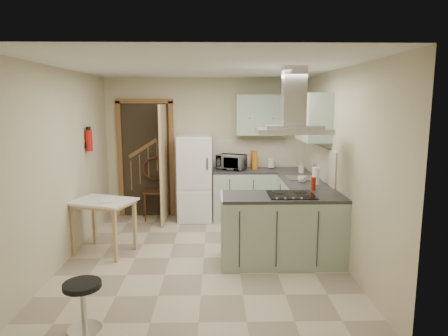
{
  "coord_description": "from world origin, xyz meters",
  "views": [
    {
      "loc": [
        0.17,
        -5.11,
        2.07
      ],
      "look_at": [
        0.28,
        0.45,
        1.15
      ],
      "focal_mm": 32.0,
      "sensor_mm": 36.0,
      "label": 1
    }
  ],
  "objects_px": {
    "fridge": "(195,178)",
    "drop_leaf_table": "(104,227)",
    "stool": "(83,306)",
    "extractor_hood": "(293,131)",
    "microwave": "(232,162)",
    "bentwood_chair": "(154,191)",
    "peninsula": "(282,229)"
  },
  "relations": [
    {
      "from": "fridge",
      "to": "drop_leaf_table",
      "type": "xyz_separation_m",
      "value": [
        -1.18,
        -1.59,
        -0.38
      ]
    },
    {
      "from": "bentwood_chair",
      "to": "microwave",
      "type": "relative_size",
      "value": 2.1
    },
    {
      "from": "stool",
      "to": "microwave",
      "type": "distance_m",
      "value": 3.91
    },
    {
      "from": "extractor_hood",
      "to": "fridge",
      "type": "bearing_deg",
      "value": 123.79
    },
    {
      "from": "stool",
      "to": "microwave",
      "type": "bearing_deg",
      "value": 67.11
    },
    {
      "from": "fridge",
      "to": "microwave",
      "type": "height_order",
      "value": "fridge"
    },
    {
      "from": "extractor_hood",
      "to": "bentwood_chair",
      "type": "distance_m",
      "value": 3.17
    },
    {
      "from": "microwave",
      "to": "stool",
      "type": "bearing_deg",
      "value": -88.45
    },
    {
      "from": "stool",
      "to": "extractor_hood",
      "type": "bearing_deg",
      "value": 35.06
    },
    {
      "from": "peninsula",
      "to": "extractor_hood",
      "type": "height_order",
      "value": "extractor_hood"
    },
    {
      "from": "fridge",
      "to": "bentwood_chair",
      "type": "bearing_deg",
      "value": 173.83
    },
    {
      "from": "peninsula",
      "to": "stool",
      "type": "bearing_deg",
      "value": -143.66
    },
    {
      "from": "fridge",
      "to": "peninsula",
      "type": "distance_m",
      "value": 2.35
    },
    {
      "from": "bentwood_chair",
      "to": "drop_leaf_table",
      "type": "bearing_deg",
      "value": -119.58
    },
    {
      "from": "microwave",
      "to": "bentwood_chair",
      "type": "bearing_deg",
      "value": -158.03
    },
    {
      "from": "extractor_hood",
      "to": "drop_leaf_table",
      "type": "distance_m",
      "value": 2.87
    },
    {
      "from": "fridge",
      "to": "extractor_hood",
      "type": "distance_m",
      "value": 2.57
    },
    {
      "from": "microwave",
      "to": "peninsula",
      "type": "bearing_deg",
      "value": -49.31
    },
    {
      "from": "fridge",
      "to": "extractor_hood",
      "type": "xyz_separation_m",
      "value": [
        1.32,
        -1.98,
        0.97
      ]
    },
    {
      "from": "extractor_hood",
      "to": "stool",
      "type": "bearing_deg",
      "value": -144.94
    },
    {
      "from": "stool",
      "to": "microwave",
      "type": "relative_size",
      "value": 0.98
    },
    {
      "from": "extractor_hood",
      "to": "microwave",
      "type": "bearing_deg",
      "value": 108.85
    },
    {
      "from": "drop_leaf_table",
      "to": "stool",
      "type": "bearing_deg",
      "value": -60.03
    },
    {
      "from": "bentwood_chair",
      "to": "peninsula",
      "type": "bearing_deg",
      "value": -61.3
    },
    {
      "from": "fridge",
      "to": "stool",
      "type": "distance_m",
      "value": 3.64
    },
    {
      "from": "bentwood_chair",
      "to": "stool",
      "type": "relative_size",
      "value": 2.15
    },
    {
      "from": "peninsula",
      "to": "bentwood_chair",
      "type": "height_order",
      "value": "bentwood_chair"
    },
    {
      "from": "drop_leaf_table",
      "to": "bentwood_chair",
      "type": "distance_m",
      "value": 1.73
    },
    {
      "from": "drop_leaf_table",
      "to": "stool",
      "type": "height_order",
      "value": "drop_leaf_table"
    },
    {
      "from": "bentwood_chair",
      "to": "microwave",
      "type": "distance_m",
      "value": 1.49
    },
    {
      "from": "extractor_hood",
      "to": "drop_leaf_table",
      "type": "xyz_separation_m",
      "value": [
        -2.51,
        0.39,
        -1.35
      ]
    },
    {
      "from": "drop_leaf_table",
      "to": "stool",
      "type": "distance_m",
      "value": 1.95
    }
  ]
}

